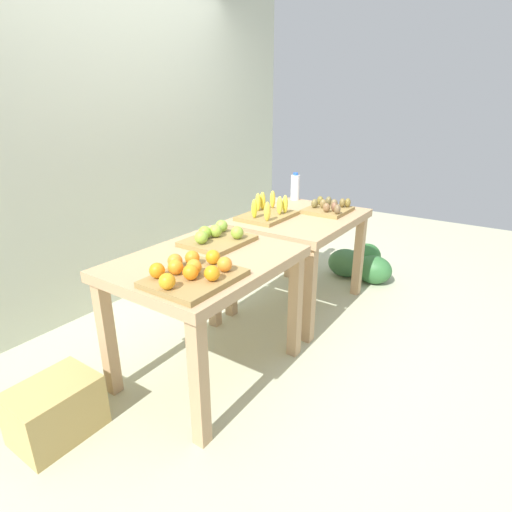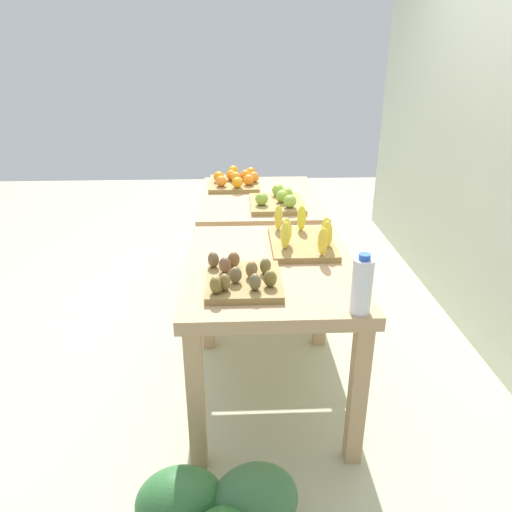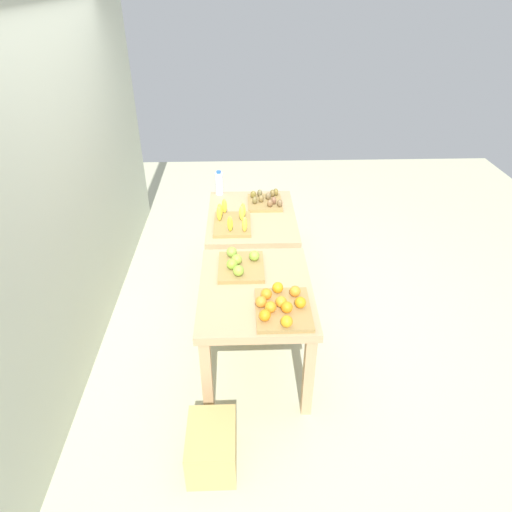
# 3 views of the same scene
# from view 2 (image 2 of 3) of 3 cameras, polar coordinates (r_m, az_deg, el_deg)

# --- Properties ---
(ground_plane) EXTENTS (8.00, 8.00, 0.00)m
(ground_plane) POSITION_cam_2_polar(r_m,az_deg,el_deg) (3.13, 0.85, -9.38)
(ground_plane) COLOR #B8BA98
(display_table_left) EXTENTS (1.04, 0.80, 0.76)m
(display_table_left) POSITION_cam_2_polar(r_m,az_deg,el_deg) (3.35, 0.37, 5.31)
(display_table_left) COLOR tan
(display_table_left) RESTS_ON ground_plane
(display_table_right) EXTENTS (1.04, 0.80, 0.76)m
(display_table_right) POSITION_cam_2_polar(r_m,az_deg,el_deg) (2.32, 1.73, -3.39)
(display_table_right) COLOR tan
(display_table_right) RESTS_ON ground_plane
(orange_bin) EXTENTS (0.46, 0.38, 0.11)m
(orange_bin) POSITION_cam_2_polar(r_m,az_deg,el_deg) (3.57, -2.42, 8.97)
(orange_bin) COLOR olive
(orange_bin) RESTS_ON display_table_left
(apple_bin) EXTENTS (0.40, 0.34, 0.11)m
(apple_bin) POSITION_cam_2_polar(r_m,az_deg,el_deg) (3.09, 2.61, 6.56)
(apple_bin) COLOR olive
(apple_bin) RESTS_ON display_table_left
(banana_crate) EXTENTS (0.44, 0.32, 0.17)m
(banana_crate) POSITION_cam_2_polar(r_m,az_deg,el_deg) (2.45, 5.53, 2.04)
(banana_crate) COLOR olive
(banana_crate) RESTS_ON display_table_right
(kiwi_bin) EXTENTS (0.36, 0.33, 0.10)m
(kiwi_bin) POSITION_cam_2_polar(r_m,az_deg,el_deg) (2.05, -1.67, -2.63)
(kiwi_bin) COLOR olive
(kiwi_bin) RESTS_ON display_table_right
(water_bottle) EXTENTS (0.08, 0.08, 0.24)m
(water_bottle) POSITION_cam_2_polar(r_m,az_deg,el_deg) (1.85, 12.45, -3.45)
(water_bottle) COLOR silver
(water_bottle) RESTS_ON display_table_right
(cardboard_produce_box) EXTENTS (0.40, 0.30, 0.29)m
(cardboard_produce_box) POSITION_cam_2_polar(r_m,az_deg,el_deg) (4.32, 3.79, 2.42)
(cardboard_produce_box) COLOR tan
(cardboard_produce_box) RESTS_ON ground_plane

